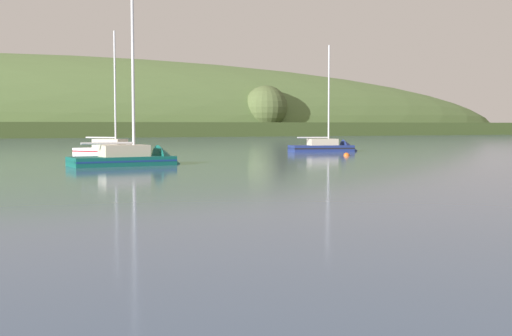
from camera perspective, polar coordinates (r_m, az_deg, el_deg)
name	(u,v)px	position (r m, az deg, el deg)	size (l,w,h in m)	color
far_shoreline_hill	(50,135)	(208.51, -16.99, 2.69)	(424.48, 105.95, 47.52)	#3C4E24
sailboat_midwater_white	(329,149)	(81.08, 6.19, 1.58)	(8.57, 3.29, 13.86)	navy
sailboat_far_left	(117,152)	(72.77, -11.70, 1.34)	(7.94, 7.78, 14.20)	white
sailboat_outer_reach	(136,163)	(54.64, -10.10, 0.45)	(9.49, 4.92, 15.83)	#0F564C
mooring_buoy_midchannel	(347,156)	(70.92, 7.66, 1.04)	(0.62, 0.62, 0.70)	#EA5B19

